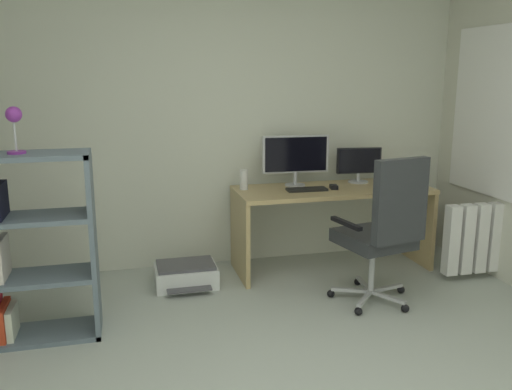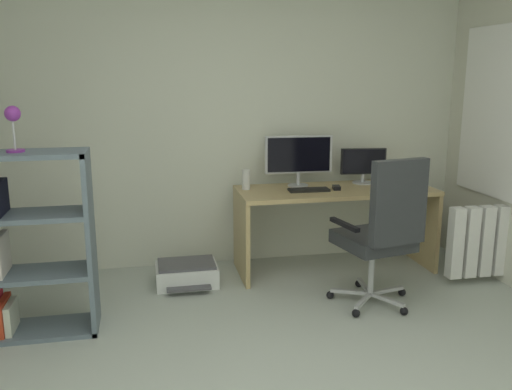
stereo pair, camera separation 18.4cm
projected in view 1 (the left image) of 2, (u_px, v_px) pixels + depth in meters
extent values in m
cube|color=beige|center=(217.00, 120.00, 4.75)|extent=(4.41, 0.10, 2.59)
cube|color=white|center=(509.00, 114.00, 4.31)|extent=(0.01, 1.32, 1.32)
cube|color=white|center=(508.00, 114.00, 4.31)|extent=(0.02, 1.40, 1.40)
cube|color=tan|center=(333.00, 190.00, 4.67)|extent=(1.69, 0.64, 0.04)
cube|color=tan|center=(240.00, 237.00, 4.55)|extent=(0.04, 0.62, 0.69)
cube|color=tan|center=(416.00, 224.00, 4.95)|extent=(0.04, 0.62, 0.69)
cylinder|color=#B2B5B7|center=(295.00, 185.00, 4.76)|extent=(0.18, 0.18, 0.01)
cylinder|color=#B2B5B7|center=(295.00, 178.00, 4.75)|extent=(0.03, 0.03, 0.12)
cube|color=#B7BABC|center=(295.00, 154.00, 4.70)|extent=(0.59, 0.06, 0.32)
cube|color=black|center=(296.00, 154.00, 4.68)|extent=(0.55, 0.03, 0.30)
cylinder|color=#B2B5B7|center=(358.00, 182.00, 4.90)|extent=(0.18, 0.18, 0.01)
cylinder|color=#B2B5B7|center=(358.00, 176.00, 4.89)|extent=(0.03, 0.03, 0.09)
cube|color=black|center=(359.00, 160.00, 4.86)|extent=(0.41, 0.08, 0.23)
cube|color=black|center=(360.00, 161.00, 4.84)|extent=(0.38, 0.04, 0.21)
cube|color=black|center=(307.00, 189.00, 4.56)|extent=(0.34, 0.14, 0.02)
cube|color=black|center=(334.00, 187.00, 4.62)|extent=(0.08, 0.11, 0.03)
cylinder|color=silver|center=(244.00, 180.00, 4.58)|extent=(0.07, 0.07, 0.17)
cube|color=#B7BABC|center=(386.00, 288.00, 4.18)|extent=(0.30, 0.09, 0.02)
sphere|color=black|center=(401.00, 290.00, 4.25)|extent=(0.06, 0.06, 0.06)
cube|color=#B7BABC|center=(364.00, 284.00, 4.26)|extent=(0.06, 0.30, 0.02)
sphere|color=black|center=(358.00, 282.00, 4.41)|extent=(0.06, 0.06, 0.06)
cube|color=#B7BABC|center=(351.00, 290.00, 4.14)|extent=(0.29, 0.15, 0.02)
sphere|color=black|center=(331.00, 294.00, 4.17)|extent=(0.06, 0.06, 0.06)
cube|color=#B7BABC|center=(365.00, 299.00, 3.98)|extent=(0.23, 0.24, 0.02)
sphere|color=black|center=(358.00, 311.00, 3.86)|extent=(0.06, 0.06, 0.06)
cube|color=#B7BABC|center=(388.00, 297.00, 4.01)|extent=(0.18, 0.28, 0.02)
sphere|color=black|center=(405.00, 308.00, 3.91)|extent=(0.06, 0.06, 0.06)
cylinder|color=#B7BABC|center=(372.00, 269.00, 4.07)|extent=(0.04, 0.04, 0.37)
cube|color=#2C2F32|center=(373.00, 239.00, 4.02)|extent=(0.55, 0.57, 0.10)
cube|color=#2C2F32|center=(401.00, 201.00, 3.71)|extent=(0.43, 0.16, 0.59)
cube|color=black|center=(346.00, 223.00, 3.88)|extent=(0.11, 0.34, 0.03)
cube|color=black|center=(401.00, 215.00, 4.10)|extent=(0.11, 0.34, 0.03)
cube|color=slate|center=(94.00, 244.00, 3.51)|extent=(0.03, 0.35, 1.22)
cube|color=slate|center=(11.00, 156.00, 3.28)|extent=(0.92, 0.35, 0.03)
cube|color=slate|center=(29.00, 335.00, 3.54)|extent=(0.92, 0.35, 0.03)
cube|color=slate|center=(23.00, 279.00, 3.45)|extent=(0.86, 0.35, 0.03)
cube|color=slate|center=(17.00, 219.00, 3.36)|extent=(0.86, 0.35, 0.03)
cube|color=red|center=(5.00, 320.00, 3.48)|extent=(0.04, 0.28, 0.22)
cube|color=silver|center=(12.00, 321.00, 3.49)|extent=(0.04, 0.25, 0.20)
cube|color=silver|center=(3.00, 258.00, 3.40)|extent=(0.04, 0.27, 0.26)
cylinder|color=#812E94|center=(17.00, 152.00, 3.28)|extent=(0.11, 0.11, 0.02)
cylinder|color=silver|center=(15.00, 135.00, 3.26)|extent=(0.01, 0.01, 0.19)
sphere|color=#812E94|center=(14.00, 114.00, 3.23)|extent=(0.10, 0.10, 0.10)
cube|color=silver|center=(186.00, 276.00, 4.40)|extent=(0.50, 0.35, 0.16)
cube|color=#4C4C51|center=(186.00, 265.00, 4.38)|extent=(0.46, 0.32, 0.02)
cube|color=#4C4C51|center=(189.00, 289.00, 4.21)|extent=(0.35, 0.10, 0.01)
cube|color=white|center=(452.00, 240.00, 4.44)|extent=(0.10, 0.10, 0.59)
cube|color=white|center=(466.00, 239.00, 4.47)|extent=(0.10, 0.10, 0.59)
cube|color=white|center=(480.00, 238.00, 4.50)|extent=(0.10, 0.10, 0.59)
cube|color=white|center=(494.00, 237.00, 4.53)|extent=(0.10, 0.10, 0.59)
cube|color=white|center=(507.00, 236.00, 4.57)|extent=(0.10, 0.10, 0.59)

